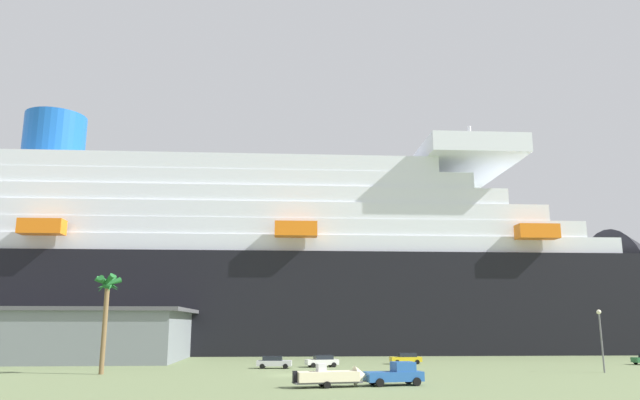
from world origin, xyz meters
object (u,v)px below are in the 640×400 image
pickup_truck (396,374)px  parked_car_white_van (322,361)px  street_lamp (601,331)px  parked_car_yellow_taxi (406,358)px  parked_car_silver_sedan (274,362)px  cruise_ship (183,272)px  palm_tree (107,295)px  small_boat_on_trailer (334,377)px

pickup_truck → parked_car_white_van: pickup_truck is taller
street_lamp → parked_car_yellow_taxi: (-20.14, 18.24, -4.13)m
parked_car_yellow_taxi → parked_car_silver_sedan: size_ratio=0.95×
street_lamp → parked_car_white_van: bearing=158.4°
cruise_ship → parked_car_yellow_taxi: (38.52, -41.33, -16.01)m
parked_car_yellow_taxi → palm_tree: bearing=-160.3°
street_lamp → parked_car_silver_sedan: 41.72m
pickup_truck → street_lamp: street_lamp is taller
street_lamp → parked_car_yellow_taxi: size_ratio=1.65×
small_boat_on_trailer → street_lamp: size_ratio=1.07×
cruise_ship → parked_car_yellow_taxi: size_ratio=52.98×
small_boat_on_trailer → parked_car_silver_sedan: small_boat_on_trailer is taller
cruise_ship → street_lamp: (58.66, -59.57, -11.87)m
pickup_truck → palm_tree: size_ratio=0.49×
cruise_ship → parked_car_silver_sedan: size_ratio=50.23×
palm_tree → street_lamp: palm_tree is taller
parked_car_yellow_taxi → pickup_truck: bearing=-105.7°
parked_car_white_van → cruise_ship: bearing=118.7°
small_boat_on_trailer → street_lamp: bearing=21.3°
parked_car_yellow_taxi → parked_car_silver_sedan: (-19.83, -7.00, 0.00)m
cruise_ship → parked_car_silver_sedan: cruise_ship is taller
small_boat_on_trailer → parked_car_silver_sedan: bearing=101.5°
pickup_truck → parked_car_yellow_taxi: pickup_truck is taller
pickup_truck → parked_car_white_van: (-4.44, 25.75, -0.21)m
palm_tree → parked_car_yellow_taxi: palm_tree is taller
cruise_ship → small_boat_on_trailer: bearing=-72.0°
palm_tree → parked_car_white_van: size_ratio=2.52×
parked_car_white_van → parked_car_silver_sedan: same height
parked_car_white_van → small_boat_on_trailer: bearing=-93.6°
palm_tree → parked_car_silver_sedan: palm_tree is taller
pickup_truck → parked_car_silver_sedan: (-11.16, 23.84, -0.21)m
palm_tree → parked_car_yellow_taxi: bearing=19.7°
street_lamp → parked_car_yellow_taxi: 27.49m
pickup_truck → parked_car_yellow_taxi: size_ratio=1.28×
pickup_truck → parked_car_silver_sedan: pickup_truck is taller
parked_car_yellow_taxi → parked_car_white_van: same height
cruise_ship → parked_car_yellow_taxi: 58.72m
parked_car_white_van → parked_car_silver_sedan: size_ratio=0.97×
small_boat_on_trailer → cruise_ship: bearing=108.0°
parked_car_silver_sedan → parked_car_yellow_taxi: bearing=19.5°
pickup_truck → cruise_ship: bearing=112.5°
small_boat_on_trailer → parked_car_yellow_taxi: (14.80, 31.83, -0.13)m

